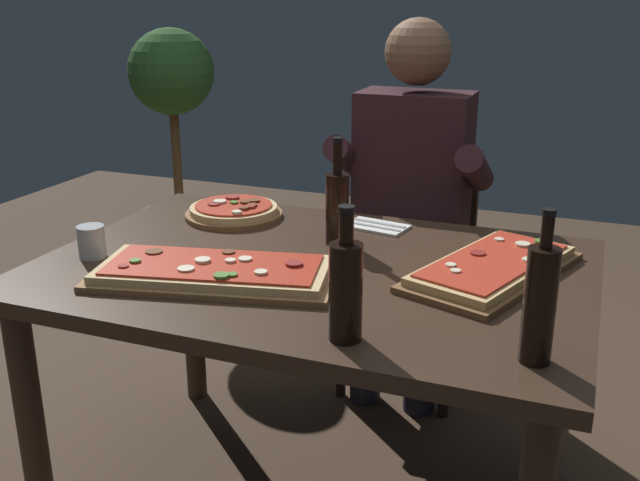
# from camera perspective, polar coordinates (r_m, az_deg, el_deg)

# --- Properties ---
(dining_table) EXTENTS (1.40, 0.96, 0.74)m
(dining_table) POSITION_cam_1_polar(r_m,az_deg,el_deg) (1.92, -0.54, -4.54)
(dining_table) COLOR #3D2B1E
(dining_table) RESTS_ON ground_plane
(pizza_rectangular_front) EXTENTS (0.64, 0.39, 0.05)m
(pizza_rectangular_front) POSITION_cam_1_polar(r_m,az_deg,el_deg) (1.80, -8.27, -2.45)
(pizza_rectangular_front) COLOR olive
(pizza_rectangular_front) RESTS_ON dining_table
(pizza_rectangular_left) EXTENTS (0.41, 0.57, 0.05)m
(pizza_rectangular_left) POSITION_cam_1_polar(r_m,az_deg,el_deg) (1.86, 13.31, -2.07)
(pizza_rectangular_left) COLOR brown
(pizza_rectangular_left) RESTS_ON dining_table
(pizza_round_far) EXTENTS (0.30, 0.30, 0.05)m
(pizza_round_far) POSITION_cam_1_polar(r_m,az_deg,el_deg) (2.29, -6.73, 2.29)
(pizza_round_far) COLOR brown
(pizza_round_far) RESTS_ON dining_table
(wine_bottle_dark) EXTENTS (0.06, 0.06, 0.30)m
(wine_bottle_dark) POSITION_cam_1_polar(r_m,az_deg,el_deg) (1.42, 16.75, -4.67)
(wine_bottle_dark) COLOR black
(wine_bottle_dark) RESTS_ON dining_table
(oil_bottle_amber) EXTENTS (0.07, 0.07, 0.28)m
(oil_bottle_amber) POSITION_cam_1_polar(r_m,az_deg,el_deg) (1.45, 2.01, -3.73)
(oil_bottle_amber) COLOR black
(oil_bottle_amber) RESTS_ON dining_table
(vinegar_bottle_green) EXTENTS (0.06, 0.06, 0.30)m
(vinegar_bottle_green) POSITION_cam_1_polar(r_m,az_deg,el_deg) (2.02, 1.25, 2.73)
(vinegar_bottle_green) COLOR black
(vinegar_bottle_green) RESTS_ON dining_table
(tumbler_near_camera) EXTENTS (0.07, 0.07, 0.09)m
(tumbler_near_camera) POSITION_cam_1_polar(r_m,az_deg,el_deg) (2.02, -17.37, -0.09)
(tumbler_near_camera) COLOR silver
(tumbler_near_camera) RESTS_ON dining_table
(napkin_cutlery_set) EXTENTS (0.20, 0.14, 0.01)m
(napkin_cutlery_set) POSITION_cam_1_polar(r_m,az_deg,el_deg) (2.19, 4.43, 1.11)
(napkin_cutlery_set) COLOR white
(napkin_cutlery_set) RESTS_ON dining_table
(diner_chair) EXTENTS (0.44, 0.44, 0.87)m
(diner_chair) POSITION_cam_1_polar(r_m,az_deg,el_deg) (2.73, 7.37, -1.07)
(diner_chair) COLOR black
(diner_chair) RESTS_ON ground_plane
(seated_diner) EXTENTS (0.53, 0.41, 1.33)m
(seated_diner) POSITION_cam_1_polar(r_m,az_deg,el_deg) (2.54, 6.94, 3.50)
(seated_diner) COLOR #23232D
(seated_diner) RESTS_ON ground_plane
(potted_plant_corner) EXTENTS (0.40, 0.40, 1.25)m
(potted_plant_corner) POSITION_cam_1_polar(r_m,az_deg,el_deg) (3.61, -11.10, 6.30)
(potted_plant_corner) COLOR tan
(potted_plant_corner) RESTS_ON ground_plane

